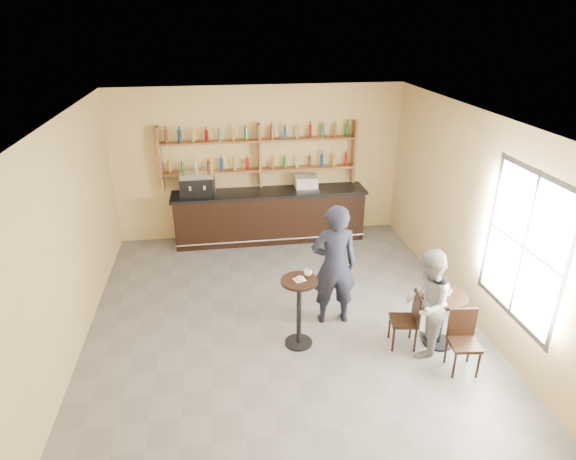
{
  "coord_description": "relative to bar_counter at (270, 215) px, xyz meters",
  "views": [
    {
      "loc": [
        -0.88,
        -6.26,
        4.46
      ],
      "look_at": [
        0.2,
        0.8,
        1.25
      ],
      "focal_mm": 30.0,
      "sensor_mm": 36.0,
      "label": 1
    }
  ],
  "objects": [
    {
      "name": "floor",
      "position": [
        -0.17,
        -3.15,
        -0.55
      ],
      "size": [
        7.0,
        7.0,
        0.0
      ],
      "primitive_type": "plane",
      "color": "slate",
      "rests_on": "ground"
    },
    {
      "name": "ceiling",
      "position": [
        -0.17,
        -3.15,
        2.65
      ],
      "size": [
        7.0,
        7.0,
        0.0
      ],
      "primitive_type": "plane",
      "rotation": [
        3.14,
        0.0,
        0.0
      ],
      "color": "white",
      "rests_on": "wall_back"
    },
    {
      "name": "wall_back",
      "position": [
        -0.17,
        0.35,
        1.05
      ],
      "size": [
        7.0,
        0.0,
        7.0
      ],
      "primitive_type": "plane",
      "rotation": [
        1.57,
        0.0,
        0.0
      ],
      "color": "#E1C280",
      "rests_on": "floor"
    },
    {
      "name": "wall_front",
      "position": [
        -0.17,
        -6.65,
        1.05
      ],
      "size": [
        7.0,
        0.0,
        7.0
      ],
      "primitive_type": "plane",
      "rotation": [
        -1.57,
        0.0,
        0.0
      ],
      "color": "#E1C280",
      "rests_on": "floor"
    },
    {
      "name": "wall_left",
      "position": [
        -3.17,
        -3.15,
        1.05
      ],
      "size": [
        0.0,
        7.0,
        7.0
      ],
      "primitive_type": "plane",
      "rotation": [
        1.57,
        0.0,
        1.57
      ],
      "color": "#E1C280",
      "rests_on": "floor"
    },
    {
      "name": "wall_right",
      "position": [
        2.83,
        -3.15,
        1.05
      ],
      "size": [
        0.0,
        7.0,
        7.0
      ],
      "primitive_type": "plane",
      "rotation": [
        1.57,
        0.0,
        -1.57
      ],
      "color": "#E1C280",
      "rests_on": "floor"
    },
    {
      "name": "window_pane",
      "position": [
        2.83,
        -4.35,
        1.15
      ],
      "size": [
        0.0,
        2.0,
        2.0
      ],
      "primitive_type": "plane",
      "rotation": [
        1.57,
        0.0,
        -1.57
      ],
      "color": "white",
      "rests_on": "wall_right"
    },
    {
      "name": "window_frame",
      "position": [
        2.82,
        -4.35,
        1.15
      ],
      "size": [
        0.04,
        1.7,
        2.1
      ],
      "primitive_type": null,
      "color": "black",
      "rests_on": "wall_right"
    },
    {
      "name": "shelf_unit",
      "position": [
        -0.17,
        0.22,
        1.26
      ],
      "size": [
        4.0,
        0.26,
        1.4
      ],
      "primitive_type": null,
      "color": "brown",
      "rests_on": "wall_back"
    },
    {
      "name": "liquor_bottles",
      "position": [
        -0.17,
        0.22,
        1.43
      ],
      "size": [
        3.68,
        0.1,
        1.0
      ],
      "primitive_type": null,
      "color": "#8C5919",
      "rests_on": "shelf_unit"
    },
    {
      "name": "bar_counter",
      "position": [
        0.0,
        0.0,
        0.0
      ],
      "size": [
        4.05,
        0.79,
        1.1
      ],
      "primitive_type": null,
      "color": "black",
      "rests_on": "floor"
    },
    {
      "name": "espresso_machine",
      "position": [
        -1.46,
        0.0,
        0.78
      ],
      "size": [
        0.71,
        0.5,
        0.47
      ],
      "primitive_type": null,
      "rotation": [
        0.0,
        0.0,
        -0.12
      ],
      "color": "black",
      "rests_on": "bar_counter"
    },
    {
      "name": "pastry_case",
      "position": [
        0.77,
        0.0,
        0.69
      ],
      "size": [
        0.51,
        0.43,
        0.28
      ],
      "primitive_type": null,
      "rotation": [
        0.0,
        0.0,
        0.12
      ],
      "color": "silver",
      "rests_on": "bar_counter"
    },
    {
      "name": "pedestal_table",
      "position": [
        -0.01,
        -3.68,
        -0.01
      ],
      "size": [
        0.65,
        0.65,
        1.08
      ],
      "primitive_type": null,
      "rotation": [
        0.0,
        0.0,
        -0.27
      ],
      "color": "black",
      "rests_on": "floor"
    },
    {
      "name": "napkin",
      "position": [
        -0.01,
        -3.68,
        0.54
      ],
      "size": [
        0.19,
        0.19,
        0.0
      ],
      "primitive_type": "cube",
      "rotation": [
        0.0,
        0.0,
        0.36
      ],
      "color": "white",
      "rests_on": "pedestal_table"
    },
    {
      "name": "donut",
      "position": [
        -0.0,
        -3.69,
        0.56
      ],
      "size": [
        0.14,
        0.14,
        0.04
      ],
      "primitive_type": "torus",
      "rotation": [
        0.0,
        0.0,
        0.13
      ],
      "color": "#D28C4C",
      "rests_on": "napkin"
    },
    {
      "name": "cup_pedestal",
      "position": [
        0.13,
        -3.58,
        0.58
      ],
      "size": [
        0.12,
        0.12,
        0.09
      ],
      "primitive_type": "imported",
      "rotation": [
        0.0,
        0.0,
        0.07
      ],
      "color": "white",
      "rests_on": "pedestal_table"
    },
    {
      "name": "man_main",
      "position": [
        0.62,
        -3.16,
        0.43
      ],
      "size": [
        0.72,
        0.48,
        1.96
      ],
      "primitive_type": "imported",
      "rotation": [
        0.0,
        0.0,
        3.12
      ],
      "color": "black",
      "rests_on": "floor"
    },
    {
      "name": "cafe_table",
      "position": [
        2.03,
        -3.99,
        -0.14
      ],
      "size": [
        0.85,
        0.85,
        0.82
      ],
      "primitive_type": null,
      "rotation": [
        0.0,
        0.0,
        -0.41
      ],
      "color": "black",
      "rests_on": "floor"
    },
    {
      "name": "cup_cafe",
      "position": [
        2.08,
        -3.99,
        0.32
      ],
      "size": [
        0.13,
        0.13,
        0.09
      ],
      "primitive_type": "imported",
      "rotation": [
        0.0,
        0.0,
        0.43
      ],
      "color": "white",
      "rests_on": "cafe_table"
    },
    {
      "name": "chair_west",
      "position": [
        1.48,
        -3.94,
        -0.12
      ],
      "size": [
        0.43,
        0.43,
        0.86
      ],
      "primitive_type": null,
      "rotation": [
        0.0,
        0.0,
        -1.74
      ],
      "color": "black",
      "rests_on": "floor"
    },
    {
      "name": "chair_south",
      "position": [
        2.08,
        -4.59,
        -0.11
      ],
      "size": [
        0.42,
        0.42,
        0.88
      ],
      "primitive_type": null,
      "rotation": [
        0.0,
        0.0,
        -0.11
      ],
      "color": "black",
      "rests_on": "floor"
    },
    {
      "name": "patron_second",
      "position": [
        1.72,
        -4.1,
        0.25
      ],
      "size": [
        0.92,
        0.98,
        1.6
      ],
      "primitive_type": "imported",
      "rotation": [
        0.0,
        0.0,
        -2.13
      ],
      "color": "gray",
      "rests_on": "floor"
    }
  ]
}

